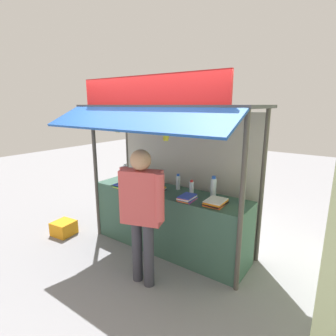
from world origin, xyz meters
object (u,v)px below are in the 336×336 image
at_px(magazine_stack_center, 156,190).
at_px(magazine_stack_far_left, 123,185).
at_px(water_bottle_back_left, 144,174).
at_px(plastic_crate, 64,228).
at_px(water_bottle_mid_right, 192,188).
at_px(water_bottle_front_left, 125,171).
at_px(water_bottle_rear_center, 242,194).
at_px(vendor_person, 142,206).
at_px(water_bottle_front_right, 213,187).
at_px(magazine_stack_left, 187,198).
at_px(water_bottle_far_right, 178,182).
at_px(magazine_stack_back_right, 216,202).
at_px(banana_bunch_inner_left, 118,127).
at_px(banana_bunch_leftmost, 166,135).

distance_m(magazine_stack_center, magazine_stack_far_left, 0.57).
distance_m(water_bottle_back_left, plastic_crate, 1.66).
height_order(water_bottle_back_left, water_bottle_mid_right, water_bottle_back_left).
bearing_deg(water_bottle_front_left, water_bottle_rear_center, -0.11).
xyz_separation_m(vendor_person, plastic_crate, (-1.93, 0.17, -0.90)).
relative_size(water_bottle_front_left, vendor_person, 0.16).
relative_size(water_bottle_front_right, water_bottle_rear_center, 1.11).
bearing_deg(water_bottle_mid_right, magazine_stack_left, -74.85).
height_order(water_bottle_far_right, water_bottle_front_left, water_bottle_front_left).
height_order(magazine_stack_back_right, banana_bunch_inner_left, banana_bunch_inner_left).
distance_m(magazine_stack_left, banana_bunch_inner_left, 1.37).
xyz_separation_m(water_bottle_rear_center, magazine_stack_left, (-0.63, -0.32, -0.09)).
distance_m(magazine_stack_back_right, banana_bunch_inner_left, 1.68).
xyz_separation_m(water_bottle_back_left, magazine_stack_left, (1.06, -0.36, -0.08)).
bearing_deg(magazine_stack_far_left, water_bottle_front_right, 16.80).
bearing_deg(magazine_stack_center, water_bottle_rear_center, 12.84).
height_order(water_bottle_front_left, plastic_crate, water_bottle_front_left).
bearing_deg(banana_bunch_inner_left, water_bottle_mid_right, 24.71).
height_order(magazine_stack_left, vendor_person, vendor_person).
distance_m(water_bottle_rear_center, magazine_stack_center, 1.23).
height_order(magazine_stack_far_left, vendor_person, vendor_person).
xyz_separation_m(water_bottle_rear_center, banana_bunch_leftmost, (-0.80, -0.56, 0.75)).
height_order(water_bottle_back_left, magazine_stack_left, water_bottle_back_left).
distance_m(water_bottle_far_right, magazine_stack_center, 0.36).
relative_size(magazine_stack_back_right, vendor_person, 0.19).
bearing_deg(magazine_stack_center, water_bottle_front_right, 20.80).
xyz_separation_m(water_bottle_back_left, vendor_person, (0.85, -1.03, -0.03)).
bearing_deg(water_bottle_front_right, banana_bunch_inner_left, -154.57).
bearing_deg(magazine_stack_back_right, vendor_person, -128.15).
bearing_deg(vendor_person, plastic_crate, -23.79).
bearing_deg(magazine_stack_back_right, magazine_stack_center, -178.63).
bearing_deg(magazine_stack_left, banana_bunch_inner_left, -166.88).
distance_m(magazine_stack_center, banana_bunch_inner_left, 1.05).
bearing_deg(magazine_stack_left, magazine_stack_center, 174.99).
bearing_deg(plastic_crate, magazine_stack_center, 19.33).
bearing_deg(banana_bunch_inner_left, water_bottle_back_left, 95.63).
distance_m(water_bottle_back_left, banana_bunch_leftmost, 1.31).
distance_m(magazine_stack_far_left, plastic_crate, 1.38).
height_order(water_bottle_front_right, water_bottle_rear_center, water_bottle_front_right).
xyz_separation_m(water_bottle_back_left, magazine_stack_far_left, (-0.06, -0.42, -0.09)).
bearing_deg(banana_bunch_inner_left, plastic_crate, -166.67).
xyz_separation_m(water_bottle_far_right, vendor_person, (0.15, -1.01, -0.02)).
height_order(vendor_person, plastic_crate, vendor_person).
distance_m(water_bottle_front_left, magazine_stack_left, 1.49).
distance_m(water_bottle_far_right, banana_bunch_leftmost, 0.97).
relative_size(water_bottle_front_right, water_bottle_front_left, 1.11).
bearing_deg(water_bottle_rear_center, banana_bunch_inner_left, -161.22).
xyz_separation_m(water_bottle_far_right, magazine_stack_center, (-0.20, -0.28, -0.08)).
relative_size(water_bottle_far_right, water_bottle_back_left, 0.94).
bearing_deg(water_bottle_front_left, magazine_stack_back_right, -7.89).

